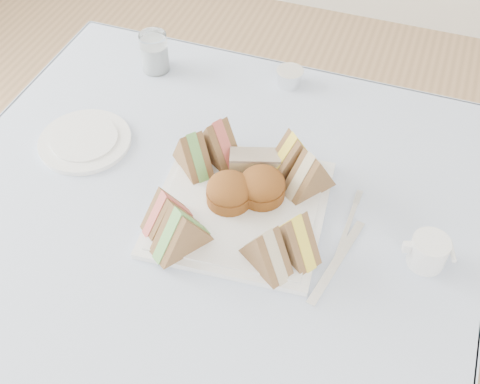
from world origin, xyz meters
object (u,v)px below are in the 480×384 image
(table, at_px, (206,322))
(creamer_jug, at_px, (428,252))
(water_glass, at_px, (154,52))
(serving_plate, at_px, (240,208))

(table, relative_size, creamer_jug, 13.92)
(creamer_jug, bearing_deg, water_glass, 135.66)
(table, height_order, creamer_jug, creamer_jug)
(table, relative_size, water_glass, 9.72)
(table, xyz_separation_m, creamer_jug, (0.41, 0.04, 0.40))
(water_glass, bearing_deg, serving_plate, -45.82)
(serving_plate, xyz_separation_m, creamer_jug, (0.34, -0.00, 0.02))
(serving_plate, xyz_separation_m, water_glass, (-0.33, 0.34, 0.04))
(table, bearing_deg, creamer_jug, 6.12)
(table, distance_m, serving_plate, 0.39)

